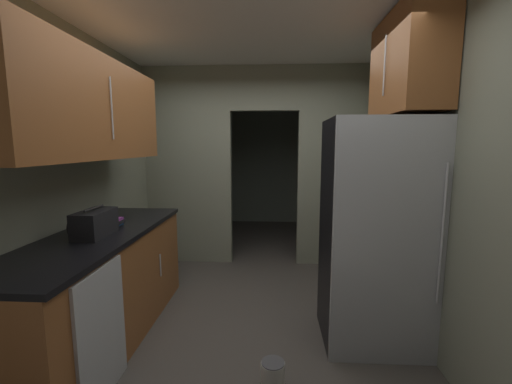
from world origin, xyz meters
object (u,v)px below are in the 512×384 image
at_px(dishwasher, 102,334).
at_px(paint_can, 273,375).
at_px(book_stack, 114,222).
at_px(refrigerator, 376,233).
at_px(boombox, 95,223).

height_order(dishwasher, paint_can, dishwasher).
distance_m(dishwasher, book_stack, 1.05).
distance_m(book_stack, paint_can, 1.81).
bearing_deg(book_stack, refrigerator, -2.03).
bearing_deg(book_stack, paint_can, -27.10).
xyz_separation_m(refrigerator, boombox, (-2.24, -0.24, 0.11)).
height_order(boombox, paint_can, boombox).
bearing_deg(paint_can, boombox, 164.04).
height_order(dishwasher, book_stack, book_stack).
relative_size(boombox, book_stack, 2.33).
distance_m(boombox, paint_can, 1.74).
height_order(boombox, book_stack, boombox).
bearing_deg(boombox, book_stack, 90.78).
relative_size(boombox, paint_can, 1.95).
bearing_deg(paint_can, dishwasher, -173.35).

